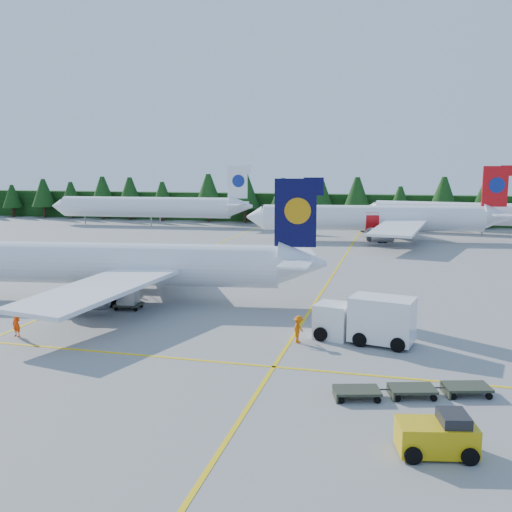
% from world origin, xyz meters
% --- Properties ---
extents(ground, '(320.00, 320.00, 0.00)m').
position_xyz_m(ground, '(0.00, 0.00, 0.00)').
color(ground, gray).
rests_on(ground, ground).
extents(taxi_stripe_a, '(0.25, 120.00, 0.01)m').
position_xyz_m(taxi_stripe_a, '(-14.00, 20.00, 0.01)').
color(taxi_stripe_a, yellow).
rests_on(taxi_stripe_a, ground).
extents(taxi_stripe_b, '(0.25, 120.00, 0.01)m').
position_xyz_m(taxi_stripe_b, '(6.00, 20.00, 0.01)').
color(taxi_stripe_b, yellow).
rests_on(taxi_stripe_b, ground).
extents(taxi_stripe_cross, '(80.00, 0.25, 0.01)m').
position_xyz_m(taxi_stripe_cross, '(0.00, -6.00, 0.01)').
color(taxi_stripe_cross, yellow).
rests_on(taxi_stripe_cross, ground).
extents(treeline_hedge, '(220.00, 4.00, 6.00)m').
position_xyz_m(treeline_hedge, '(0.00, 82.00, 3.00)').
color(treeline_hedge, black).
rests_on(treeline_hedge, ground).
extents(airliner_navy, '(36.86, 30.15, 10.75)m').
position_xyz_m(airliner_navy, '(-13.00, 6.87, 3.23)').
color(airliner_navy, white).
rests_on(airliner_navy, ground).
extents(airliner_red, '(40.38, 33.00, 11.79)m').
position_xyz_m(airliner_red, '(7.80, 54.39, 3.54)').
color(airliner_red, white).
rests_on(airliner_red, ground).
extents(airliner_far_left, '(40.88, 7.05, 11.89)m').
position_xyz_m(airliner_far_left, '(-37.77, 67.57, 3.73)').
color(airliner_far_left, white).
rests_on(airliner_far_left, ground).
extents(airliner_far_right, '(39.06, 9.24, 11.40)m').
position_xyz_m(airliner_far_right, '(23.90, 68.98, 3.58)').
color(airliner_far_right, white).
rests_on(airliner_far_right, ground).
extents(airstairs, '(4.55, 6.18, 3.88)m').
position_xyz_m(airstairs, '(-11.82, 7.29, 0.85)').
color(airstairs, white).
rests_on(airstairs, ground).
extents(service_truck, '(6.94, 3.71, 3.18)m').
position_xyz_m(service_truck, '(10.83, 0.38, 1.57)').
color(service_truck, white).
rests_on(service_truck, ground).
extents(baggage_tug, '(3.42, 2.30, 1.68)m').
position_xyz_m(baggage_tug, '(14.78, -14.37, 0.82)').
color(baggage_tug, gold).
rests_on(baggage_tug, ground).
extents(dolly_train, '(8.12, 3.90, 0.14)m').
position_xyz_m(dolly_train, '(13.86, -8.49, 0.44)').
color(dolly_train, '#2F3426').
rests_on(dolly_train, ground).
extents(uld_pair, '(5.11, 2.07, 1.66)m').
position_xyz_m(uld_pair, '(-10.09, 4.62, 1.12)').
color(uld_pair, '#2F3426').
rests_on(uld_pair, ground).
extents(crew_a, '(0.75, 0.56, 1.84)m').
position_xyz_m(crew_a, '(-12.71, -4.41, 0.92)').
color(crew_a, '#FF3D05').
rests_on(crew_a, ground).
extents(crew_b, '(1.03, 1.03, 1.68)m').
position_xyz_m(crew_b, '(-11.97, 2.66, 0.84)').
color(crew_b, '#DE5B04').
rests_on(crew_b, ground).
extents(crew_c, '(0.67, 0.86, 1.87)m').
position_xyz_m(crew_c, '(6.59, -1.00, 0.93)').
color(crew_c, '#EE6505').
rests_on(crew_c, ground).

